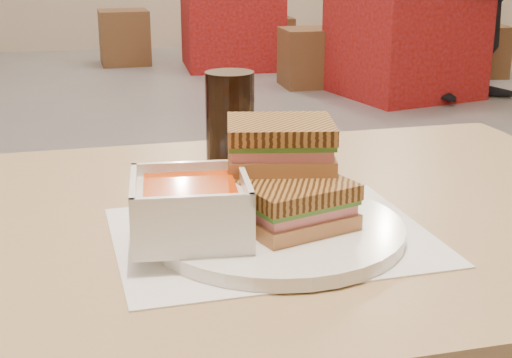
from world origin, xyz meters
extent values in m
cube|color=#A37F58|center=(-0.06, -1.92, 0.73)|extent=(1.23, 0.76, 0.03)
cylinder|color=#A37F58|center=(0.47, -1.60, 0.36)|extent=(0.06, 0.06, 0.72)
cube|color=white|center=(0.03, -2.00, 0.75)|extent=(0.37, 0.29, 0.00)
cylinder|color=white|center=(0.03, -2.00, 0.76)|extent=(0.28, 0.28, 0.02)
cube|color=white|center=(-0.06, -2.02, 0.79)|extent=(0.13, 0.13, 0.05)
cube|color=#DD4D07|center=(-0.06, -2.02, 0.82)|extent=(0.10, 0.10, 0.01)
cube|color=white|center=(-0.01, -2.02, 0.83)|extent=(0.01, 0.12, 0.01)
cube|color=white|center=(-0.12, -2.01, 0.83)|extent=(0.01, 0.12, 0.01)
cube|color=white|center=(-0.06, -1.96, 0.83)|extent=(0.12, 0.01, 0.01)
cube|color=white|center=(-0.07, -2.08, 0.83)|extent=(0.12, 0.01, 0.01)
cube|color=#B67442|center=(0.05, -2.01, 0.78)|extent=(0.14, 0.13, 0.02)
cube|color=#D57675|center=(0.05, -2.01, 0.79)|extent=(0.13, 0.12, 0.01)
cube|color=#386B23|center=(0.05, -2.01, 0.80)|extent=(0.14, 0.12, 0.01)
cube|color=brown|center=(0.05, -2.01, 0.81)|extent=(0.14, 0.13, 0.02)
cube|color=#B67442|center=(0.05, -1.95, 0.83)|extent=(0.13, 0.12, 0.02)
cube|color=#D57675|center=(0.05, -1.95, 0.84)|extent=(0.13, 0.11, 0.01)
cube|color=#386B23|center=(0.05, -1.95, 0.85)|extent=(0.13, 0.11, 0.01)
cube|color=brown|center=(0.05, -1.95, 0.86)|extent=(0.13, 0.12, 0.02)
cylinder|color=black|center=(0.02, -1.76, 0.82)|extent=(0.07, 0.07, 0.15)
cube|color=maroon|center=(1.95, 2.21, 0.38)|extent=(1.04, 1.04, 0.75)
cube|color=maroon|center=(0.95, 3.68, 0.36)|extent=(0.82, 0.82, 0.72)
cube|color=brown|center=(1.36, 2.67, 0.22)|extent=(0.40, 0.40, 0.44)
cube|color=brown|center=(2.87, 2.80, 0.21)|extent=(0.42, 0.42, 0.41)
cube|color=brown|center=(0.03, 4.02, 0.24)|extent=(0.45, 0.45, 0.48)
cube|color=brown|center=(1.30, 3.71, 0.21)|extent=(0.38, 0.38, 0.42)
camera|label=1|loc=(-0.14, -2.74, 1.07)|focal=51.68mm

